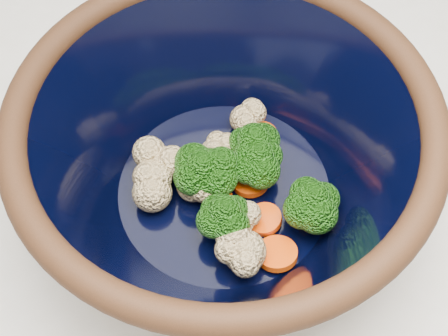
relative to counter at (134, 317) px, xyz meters
name	(u,v)px	position (x,y,z in m)	size (l,w,h in m)	color
counter	(134,317)	(0.00, 0.00, 0.00)	(1.20, 1.20, 0.90)	silver
mixing_bowl	(224,159)	(0.09, -0.12, 0.53)	(0.33, 0.33, 0.14)	black
vegetable_pile	(231,179)	(0.09, -0.13, 0.51)	(0.14, 0.15, 0.05)	#608442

